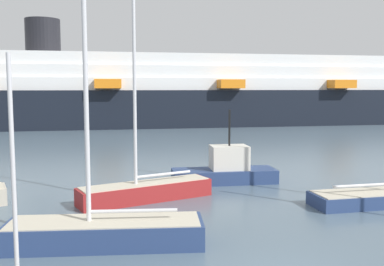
{
  "coord_description": "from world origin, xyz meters",
  "views": [
    {
      "loc": [
        -5.07,
        -10.53,
        5.41
      ],
      "look_at": [
        0.0,
        13.18,
        2.9
      ],
      "focal_mm": 41.4,
      "sensor_mm": 36.0,
      "label": 1
    }
  ],
  "objects_px": {
    "fishing_boat_0": "(226,170)",
    "cruise_ship": "(163,93)",
    "sailboat_4": "(146,189)",
    "sailboat_2": "(105,228)",
    "sailboat_3": "(380,193)"
  },
  "relations": [
    {
      "from": "sailboat_2",
      "to": "sailboat_3",
      "type": "height_order",
      "value": "sailboat_2"
    },
    {
      "from": "fishing_boat_0",
      "to": "cruise_ship",
      "type": "xyz_separation_m",
      "value": [
        2.23,
        39.59,
        3.88
      ]
    },
    {
      "from": "cruise_ship",
      "to": "fishing_boat_0",
      "type": "bearing_deg",
      "value": -92.3
    },
    {
      "from": "sailboat_4",
      "to": "fishing_boat_0",
      "type": "distance_m",
      "value": 5.8
    },
    {
      "from": "sailboat_4",
      "to": "fishing_boat_0",
      "type": "bearing_deg",
      "value": -165.87
    },
    {
      "from": "sailboat_2",
      "to": "cruise_ship",
      "type": "height_order",
      "value": "cruise_ship"
    },
    {
      "from": "sailboat_2",
      "to": "fishing_boat_0",
      "type": "distance_m",
      "value": 11.26
    },
    {
      "from": "sailboat_2",
      "to": "cruise_ship",
      "type": "xyz_separation_m",
      "value": [
        9.15,
        48.47,
        4.0
      ]
    },
    {
      "from": "sailboat_3",
      "to": "sailboat_2",
      "type": "bearing_deg",
      "value": -168.21
    },
    {
      "from": "sailboat_2",
      "to": "sailboat_4",
      "type": "xyz_separation_m",
      "value": [
        2.03,
        5.77,
        -0.03
      ]
    },
    {
      "from": "sailboat_3",
      "to": "sailboat_4",
      "type": "distance_m",
      "value": 10.95
    },
    {
      "from": "sailboat_4",
      "to": "cruise_ship",
      "type": "distance_m",
      "value": 43.48
    },
    {
      "from": "sailboat_2",
      "to": "cruise_ship",
      "type": "bearing_deg",
      "value": -93.09
    },
    {
      "from": "sailboat_2",
      "to": "sailboat_4",
      "type": "relative_size",
      "value": 1.25
    },
    {
      "from": "fishing_boat_0",
      "to": "cruise_ship",
      "type": "height_order",
      "value": "cruise_ship"
    }
  ]
}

